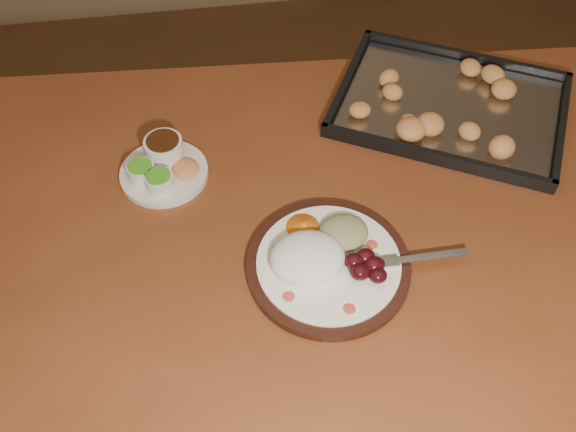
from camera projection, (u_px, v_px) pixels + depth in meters
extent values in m
cube|color=brown|center=(300.00, 233.00, 1.13)|extent=(1.56, 1.00, 0.04)
cylinder|color=#552B19|center=(17.00, 220.00, 1.63)|extent=(0.07, 0.07, 0.71)
cylinder|color=#552B19|center=(540.00, 186.00, 1.70)|extent=(0.07, 0.07, 0.71)
cylinder|color=black|center=(328.00, 266.00, 1.05)|extent=(0.27, 0.27, 0.02)
cylinder|color=white|center=(329.00, 263.00, 1.05)|extent=(0.24, 0.24, 0.01)
ellipsoid|color=#CE4131|center=(289.00, 296.00, 1.00)|extent=(0.02, 0.02, 0.00)
ellipsoid|color=#CE4131|center=(349.00, 309.00, 0.99)|extent=(0.02, 0.02, 0.00)
ellipsoid|color=#CE4131|center=(372.00, 245.00, 1.07)|extent=(0.02, 0.02, 0.00)
ellipsoid|color=#CE4131|center=(278.00, 248.00, 1.06)|extent=(0.02, 0.02, 0.00)
ellipsoid|color=white|center=(307.00, 258.00, 1.03)|extent=(0.15, 0.13, 0.06)
ellipsoid|color=#440912|center=(360.00, 272.00, 1.02)|extent=(0.03, 0.03, 0.03)
ellipsoid|color=#440912|center=(374.00, 265.00, 1.02)|extent=(0.03, 0.03, 0.03)
ellipsoid|color=#440912|center=(365.00, 257.00, 1.03)|extent=(0.03, 0.03, 0.03)
ellipsoid|color=#440912|center=(378.00, 276.00, 1.01)|extent=(0.03, 0.03, 0.03)
ellipsoid|color=#440912|center=(354.00, 261.00, 1.03)|extent=(0.03, 0.03, 0.03)
ellipsoid|color=tan|center=(343.00, 232.00, 1.07)|extent=(0.10, 0.09, 0.03)
cone|color=#CC5A12|center=(304.00, 225.00, 1.08)|extent=(0.07, 0.07, 0.03)
cube|color=silver|center=(429.00, 257.00, 1.05)|extent=(0.13, 0.01, 0.00)
cube|color=silver|center=(388.00, 261.00, 1.04)|extent=(0.04, 0.02, 0.00)
cylinder|color=silver|center=(375.00, 268.00, 1.03)|extent=(0.03, 0.00, 0.00)
cylinder|color=silver|center=(375.00, 265.00, 1.04)|extent=(0.03, 0.00, 0.00)
cylinder|color=silver|center=(374.00, 262.00, 1.04)|extent=(0.03, 0.00, 0.00)
cylinder|color=silver|center=(373.00, 259.00, 1.04)|extent=(0.03, 0.00, 0.00)
cylinder|color=silver|center=(164.00, 173.00, 1.18)|extent=(0.16, 0.16, 0.01)
cylinder|color=silver|center=(141.00, 172.00, 1.16)|extent=(0.05, 0.05, 0.03)
cylinder|color=#459B1F|center=(140.00, 166.00, 1.15)|extent=(0.04, 0.04, 0.00)
cylinder|color=silver|center=(159.00, 182.00, 1.14)|extent=(0.05, 0.05, 0.03)
cylinder|color=#459B1F|center=(158.00, 176.00, 1.13)|extent=(0.04, 0.04, 0.00)
cylinder|color=silver|center=(164.00, 149.00, 1.19)|extent=(0.07, 0.07, 0.04)
cylinder|color=#321709|center=(162.00, 141.00, 1.17)|extent=(0.06, 0.06, 0.00)
ellipsoid|color=#D4834B|center=(186.00, 168.00, 1.17)|extent=(0.05, 0.05, 0.02)
cube|color=black|center=(449.00, 108.00, 1.30)|extent=(0.55, 0.50, 0.01)
cube|color=black|center=(465.00, 56.00, 1.38)|extent=(0.40, 0.22, 0.02)
cube|color=black|center=(435.00, 156.00, 1.19)|extent=(0.40, 0.22, 0.02)
cube|color=black|center=(562.00, 128.00, 1.24)|extent=(0.16, 0.29, 0.02)
cube|color=black|center=(348.00, 79.00, 1.33)|extent=(0.16, 0.29, 0.02)
cube|color=silver|center=(450.00, 106.00, 1.29)|extent=(0.51, 0.46, 0.00)
ellipsoid|color=#DF884E|center=(480.00, 105.00, 1.27)|extent=(0.05, 0.05, 0.03)
ellipsoid|color=#DF884E|center=(505.00, 98.00, 1.28)|extent=(0.07, 0.07, 0.03)
ellipsoid|color=#DF884E|center=(475.00, 75.00, 1.32)|extent=(0.06, 0.06, 0.03)
ellipsoid|color=#DF884E|center=(447.00, 80.00, 1.31)|extent=(0.05, 0.06, 0.03)
ellipsoid|color=#DF884E|center=(427.00, 72.00, 1.33)|extent=(0.07, 0.07, 0.03)
ellipsoid|color=#DF884E|center=(427.00, 89.00, 1.30)|extent=(0.06, 0.06, 0.03)
ellipsoid|color=#DF884E|center=(395.00, 92.00, 1.29)|extent=(0.06, 0.06, 0.03)
ellipsoid|color=#DF884E|center=(419.00, 117.00, 1.25)|extent=(0.07, 0.07, 0.03)
ellipsoid|color=#DF884E|center=(437.00, 114.00, 1.25)|extent=(0.05, 0.06, 0.03)
ellipsoid|color=#DF884E|center=(465.00, 128.00, 1.23)|extent=(0.06, 0.06, 0.03)
ellipsoid|color=#DF884E|center=(473.00, 111.00, 1.26)|extent=(0.07, 0.07, 0.03)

